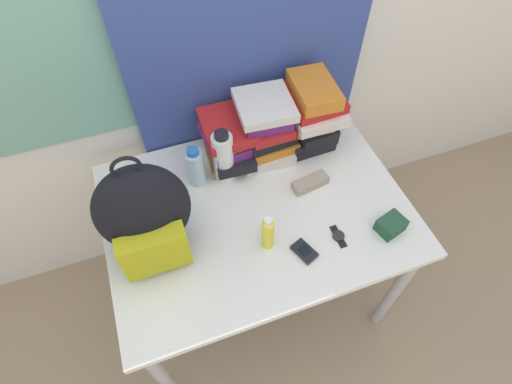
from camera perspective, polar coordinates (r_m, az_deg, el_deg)
name	(u,v)px	position (r m, az deg, el deg)	size (l,w,h in m)	color
ground_plane	(286,366)	(2.13, 4.31, -23.51)	(12.00, 12.00, 0.00)	#9E8466
wall_back	(207,27)	(1.60, -6.97, 22.36)	(6.00, 0.06, 2.50)	silver
curtain_blue	(251,27)	(1.59, -0.78, 22.49)	(0.99, 0.04, 2.50)	#384C93
desk	(256,220)	(1.64, 0.00, -4.02)	(1.16, 0.86, 0.78)	silver
backpack	(144,214)	(1.36, -15.67, -3.05)	(0.32, 0.25, 0.46)	black
book_stack_left	(229,141)	(1.65, -3.87, 7.24)	(0.23, 0.28, 0.20)	olive
book_stack_center	(265,128)	(1.66, 1.24, 9.18)	(0.24, 0.28, 0.27)	silver
book_stack_right	(309,112)	(1.71, 7.64, 11.19)	(0.22, 0.28, 0.30)	black
water_bottle	(195,167)	(1.59, -8.65, 3.57)	(0.07, 0.07, 0.19)	silver
sports_bottle	(223,157)	(1.57, -4.67, 4.99)	(0.08, 0.08, 0.25)	white
sunscreen_bottle	(268,233)	(1.41, 1.71, -5.90)	(0.04, 0.04, 0.17)	yellow
cell_phone	(304,251)	(1.46, 6.92, -8.40)	(0.09, 0.11, 0.02)	black
sunglasses_case	(310,183)	(1.62, 7.75, 1.31)	(0.16, 0.08, 0.04)	gray
camera_pouch	(391,225)	(1.56, 18.71, -4.50)	(0.11, 0.10, 0.06)	#234C33
wristwatch	(338,236)	(1.52, 11.69, -6.19)	(0.04, 0.10, 0.01)	black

